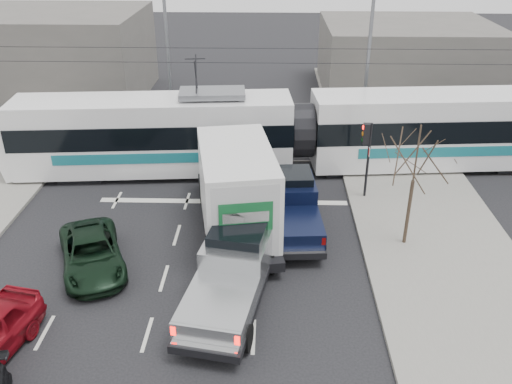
{
  "coord_description": "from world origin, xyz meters",
  "views": [
    {
      "loc": [
        2.15,
        -16.14,
        11.96
      ],
      "look_at": [
        1.59,
        3.53,
        1.8
      ],
      "focal_mm": 38.0,
      "sensor_mm": 36.0,
      "label": 1
    }
  ],
  "objects_px": {
    "traffic_signal": "(367,144)",
    "box_truck": "(235,189)",
    "street_lamp_far": "(164,44)",
    "navy_pickup": "(292,205)",
    "bare_tree": "(416,159)",
    "silver_pickup": "(233,269)",
    "street_lamp_near": "(365,53)",
    "green_car": "(92,253)",
    "tram": "(301,132)"
  },
  "relations": [
    {
      "from": "box_truck",
      "to": "navy_pickup",
      "type": "height_order",
      "value": "box_truck"
    },
    {
      "from": "traffic_signal",
      "to": "silver_pickup",
      "type": "xyz_separation_m",
      "value": [
        -5.53,
        -7.46,
        -1.59
      ]
    },
    {
      "from": "silver_pickup",
      "to": "green_car",
      "type": "height_order",
      "value": "silver_pickup"
    },
    {
      "from": "navy_pickup",
      "to": "traffic_signal",
      "type": "bearing_deg",
      "value": 35.75
    },
    {
      "from": "box_truck",
      "to": "green_car",
      "type": "relative_size",
      "value": 1.78
    },
    {
      "from": "green_car",
      "to": "street_lamp_far",
      "type": "bearing_deg",
      "value": 66.72
    },
    {
      "from": "tram",
      "to": "green_car",
      "type": "xyz_separation_m",
      "value": [
        -8.15,
        -9.15,
        -1.43
      ]
    },
    {
      "from": "street_lamp_far",
      "to": "tram",
      "type": "height_order",
      "value": "street_lamp_far"
    },
    {
      "from": "street_lamp_near",
      "to": "tram",
      "type": "distance_m",
      "value": 6.37
    },
    {
      "from": "silver_pickup",
      "to": "navy_pickup",
      "type": "height_order",
      "value": "silver_pickup"
    },
    {
      "from": "silver_pickup",
      "to": "traffic_signal",
      "type": "bearing_deg",
      "value": 63.84
    },
    {
      "from": "street_lamp_far",
      "to": "silver_pickup",
      "type": "relative_size",
      "value": 1.35
    },
    {
      "from": "street_lamp_far",
      "to": "silver_pickup",
      "type": "distance_m",
      "value": 18.16
    },
    {
      "from": "traffic_signal",
      "to": "box_truck",
      "type": "relative_size",
      "value": 0.44
    },
    {
      "from": "tram",
      "to": "box_truck",
      "type": "xyz_separation_m",
      "value": [
        -2.93,
        -6.28,
        -0.12
      ]
    },
    {
      "from": "street_lamp_near",
      "to": "street_lamp_far",
      "type": "relative_size",
      "value": 1.0
    },
    {
      "from": "traffic_signal",
      "to": "silver_pickup",
      "type": "distance_m",
      "value": 9.42
    },
    {
      "from": "traffic_signal",
      "to": "street_lamp_near",
      "type": "distance_m",
      "value": 7.91
    },
    {
      "from": "street_lamp_near",
      "to": "navy_pickup",
      "type": "bearing_deg",
      "value": -112.21
    },
    {
      "from": "bare_tree",
      "to": "navy_pickup",
      "type": "height_order",
      "value": "bare_tree"
    },
    {
      "from": "silver_pickup",
      "to": "navy_pickup",
      "type": "xyz_separation_m",
      "value": [
        2.16,
        4.65,
        -0.02
      ]
    },
    {
      "from": "street_lamp_near",
      "to": "tram",
      "type": "relative_size",
      "value": 0.31
    },
    {
      "from": "street_lamp_far",
      "to": "navy_pickup",
      "type": "bearing_deg",
      "value": -59.37
    },
    {
      "from": "bare_tree",
      "to": "green_car",
      "type": "relative_size",
      "value": 1.08
    },
    {
      "from": "traffic_signal",
      "to": "silver_pickup",
      "type": "relative_size",
      "value": 0.54
    },
    {
      "from": "bare_tree",
      "to": "navy_pickup",
      "type": "distance_m",
      "value": 5.36
    },
    {
      "from": "bare_tree",
      "to": "silver_pickup",
      "type": "distance_m",
      "value": 7.96
    },
    {
      "from": "street_lamp_far",
      "to": "navy_pickup",
      "type": "distance_m",
      "value": 14.85
    },
    {
      "from": "bare_tree",
      "to": "traffic_signal",
      "type": "bearing_deg",
      "value": 105.76
    },
    {
      "from": "street_lamp_far",
      "to": "tram",
      "type": "relative_size",
      "value": 0.31
    },
    {
      "from": "green_car",
      "to": "box_truck",
      "type": "bearing_deg",
      "value": 6.63
    },
    {
      "from": "tram",
      "to": "street_lamp_near",
      "type": "bearing_deg",
      "value": 44.72
    },
    {
      "from": "street_lamp_near",
      "to": "navy_pickup",
      "type": "xyz_separation_m",
      "value": [
        -4.21,
        -10.31,
        -3.98
      ]
    },
    {
      "from": "traffic_signal",
      "to": "box_truck",
      "type": "height_order",
      "value": "box_truck"
    },
    {
      "from": "bare_tree",
      "to": "navy_pickup",
      "type": "relative_size",
      "value": 0.9
    },
    {
      "from": "bare_tree",
      "to": "green_car",
      "type": "xyz_separation_m",
      "value": [
        -12.07,
        -1.9,
        -3.15
      ]
    },
    {
      "from": "traffic_signal",
      "to": "street_lamp_far",
      "type": "relative_size",
      "value": 0.4
    },
    {
      "from": "bare_tree",
      "to": "silver_pickup",
      "type": "xyz_separation_m",
      "value": [
        -6.66,
        -3.47,
        -2.64
      ]
    },
    {
      "from": "silver_pickup",
      "to": "box_truck",
      "type": "height_order",
      "value": "box_truck"
    },
    {
      "from": "silver_pickup",
      "to": "bare_tree",
      "type": "bearing_deg",
      "value": 37.87
    },
    {
      "from": "bare_tree",
      "to": "traffic_signal",
      "type": "xyz_separation_m",
      "value": [
        -1.13,
        4.0,
        -1.05
      ]
    },
    {
      "from": "navy_pickup",
      "to": "silver_pickup",
      "type": "bearing_deg",
      "value": -118.97
    },
    {
      "from": "bare_tree",
      "to": "green_car",
      "type": "distance_m",
      "value": 12.62
    },
    {
      "from": "green_car",
      "to": "silver_pickup",
      "type": "bearing_deg",
      "value": -38.31
    },
    {
      "from": "green_car",
      "to": "bare_tree",
      "type": "bearing_deg",
      "value": -13.25
    },
    {
      "from": "traffic_signal",
      "to": "street_lamp_near",
      "type": "xyz_separation_m",
      "value": [
        0.84,
        7.5,
        2.37
      ]
    },
    {
      "from": "street_lamp_far",
      "to": "bare_tree",
      "type": "bearing_deg",
      "value": -48.88
    },
    {
      "from": "street_lamp_near",
      "to": "box_truck",
      "type": "relative_size",
      "value": 1.09
    },
    {
      "from": "silver_pickup",
      "to": "green_car",
      "type": "xyz_separation_m",
      "value": [
        -5.41,
        1.56,
        -0.51
      ]
    },
    {
      "from": "navy_pickup",
      "to": "green_car",
      "type": "relative_size",
      "value": 1.2
    }
  ]
}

